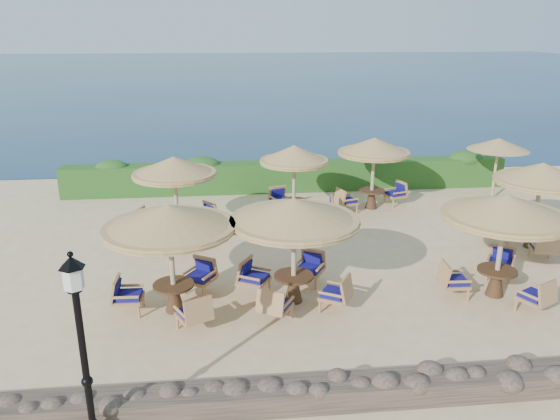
# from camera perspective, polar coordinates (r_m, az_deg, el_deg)

# --- Properties ---
(ground) EXTENTS (120.00, 120.00, 0.00)m
(ground) POSITION_cam_1_polar(r_m,az_deg,el_deg) (15.82, 3.92, -5.35)
(ground) COLOR beige
(ground) RESTS_ON ground
(sea) EXTENTS (160.00, 160.00, 0.00)m
(sea) POSITION_cam_1_polar(r_m,az_deg,el_deg) (84.51, -4.30, 14.24)
(sea) COLOR #0B2446
(sea) RESTS_ON ground
(hedge) EXTENTS (18.00, 0.90, 1.20)m
(hedge) POSITION_cam_1_polar(r_m,az_deg,el_deg) (22.35, 0.86, 3.55)
(hedge) COLOR #1D4817
(hedge) RESTS_ON ground
(stone_wall) EXTENTS (15.00, 0.65, 0.44)m
(stone_wall) POSITION_cam_1_polar(r_m,az_deg,el_deg) (10.46, 9.94, -18.03)
(stone_wall) COLOR brown
(stone_wall) RESTS_ON ground
(lamp_post) EXTENTS (0.44, 0.44, 3.31)m
(lamp_post) POSITION_cam_1_polar(r_m,az_deg,el_deg) (9.16, -19.75, -14.70)
(lamp_post) COLOR black
(lamp_post) RESTS_ON ground
(extra_parasol) EXTENTS (2.30, 2.30, 2.41)m
(extra_parasol) POSITION_cam_1_polar(r_m,az_deg,el_deg) (22.43, 21.87, 6.38)
(extra_parasol) COLOR tan
(extra_parasol) RESTS_ON ground
(cafe_set_0) EXTENTS (3.06, 3.06, 2.65)m
(cafe_set_0) POSITION_cam_1_polar(r_m,az_deg,el_deg) (12.61, -11.43, -2.44)
(cafe_set_0) COLOR tan
(cafe_set_0) RESTS_ON ground
(cafe_set_1) EXTENTS (3.12, 3.12, 2.65)m
(cafe_set_1) POSITION_cam_1_polar(r_m,az_deg,el_deg) (12.83, 1.48, -2.00)
(cafe_set_1) COLOR tan
(cafe_set_1) RESTS_ON ground
(cafe_set_2) EXTENTS (3.03, 3.03, 2.65)m
(cafe_set_2) POSITION_cam_1_polar(r_m,az_deg,el_deg) (14.17, 22.37, -1.17)
(cafe_set_2) COLOR tan
(cafe_set_2) RESTS_ON ground
(cafe_set_3) EXTENTS (2.74, 2.75, 2.65)m
(cafe_set_3) POSITION_cam_1_polar(r_m,az_deg,el_deg) (17.20, -10.91, 2.95)
(cafe_set_3) COLOR tan
(cafe_set_3) RESTS_ON ground
(cafe_set_4) EXTENTS (2.61, 2.73, 2.65)m
(cafe_set_4) POSITION_cam_1_polar(r_m,az_deg,el_deg) (18.54, 1.48, 4.16)
(cafe_set_4) COLOR tan
(cafe_set_4) RESTS_ON ground
(cafe_set_5) EXTENTS (2.88, 2.63, 2.65)m
(cafe_set_5) POSITION_cam_1_polar(r_m,az_deg,el_deg) (20.04, 9.77, 5.56)
(cafe_set_5) COLOR tan
(cafe_set_5) RESTS_ON ground
(cafe_set_6) EXTENTS (2.89, 2.89, 2.65)m
(cafe_set_6) POSITION_cam_1_polar(r_m,az_deg,el_deg) (17.88, 25.47, 1.81)
(cafe_set_6) COLOR tan
(cafe_set_6) RESTS_ON ground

